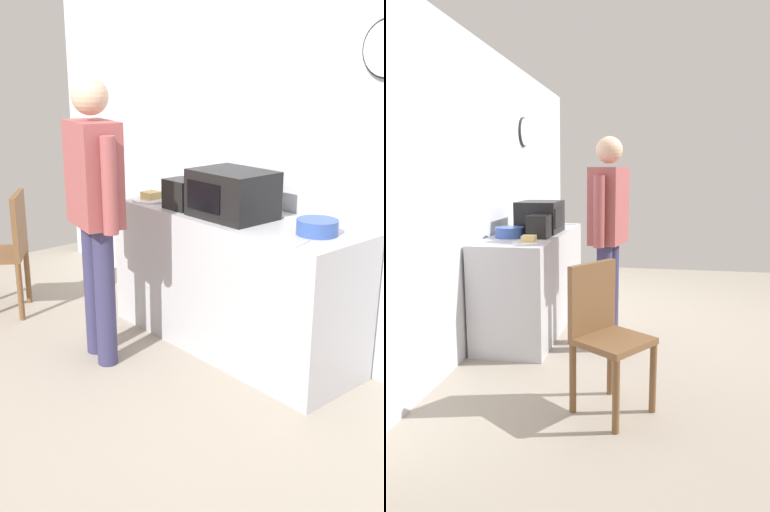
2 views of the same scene
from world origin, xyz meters
TOP-DOWN VIEW (x-y plane):
  - ground_plane at (0.00, 0.00)m, footprint 6.00×6.00m
  - back_wall at (0.00, 1.60)m, footprint 5.40×0.13m
  - kitchen_counter at (-0.10, 1.22)m, footprint 1.85×0.62m
  - microwave at (-0.04, 1.16)m, footprint 0.50×0.39m
  - sandwich_plate at (-0.78, 1.07)m, footprint 0.27×0.27m
  - salad_bowl at (-0.46, 1.33)m, footprint 0.26×0.26m
  - cereal_bowl at (0.57, 1.24)m, footprint 0.24×0.24m
  - toaster at (-0.43, 1.07)m, footprint 0.22×0.18m
  - fork_utensil at (0.64, 1.02)m, footprint 0.06×0.17m
  - spoon_utensil at (0.22, 1.46)m, footprint 0.10×0.16m
  - person_standing at (-0.52, 0.44)m, footprint 0.58×0.31m
  - wooden_chair at (-1.64, 0.34)m, footprint 0.56×0.56m

SIDE VIEW (x-z plane):
  - ground_plane at x=0.00m, z-range 0.00..0.00m
  - kitchen_counter at x=-0.10m, z-range 0.00..0.93m
  - wooden_chair at x=-1.64m, z-range 0.05..0.99m
  - fork_utensil at x=0.64m, z-range 0.93..0.94m
  - spoon_utensil at x=0.22m, z-range 0.93..0.94m
  - sandwich_plate at x=-0.78m, z-range 0.92..0.98m
  - cereal_bowl at x=0.57m, z-range 0.93..1.02m
  - salad_bowl at x=-0.46m, z-range 0.93..1.02m
  - toaster at x=-0.43m, z-range 0.93..1.13m
  - person_standing at x=-0.52m, z-range 0.16..1.95m
  - microwave at x=-0.04m, z-range 0.93..1.23m
  - back_wall at x=0.00m, z-range 0.00..2.60m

